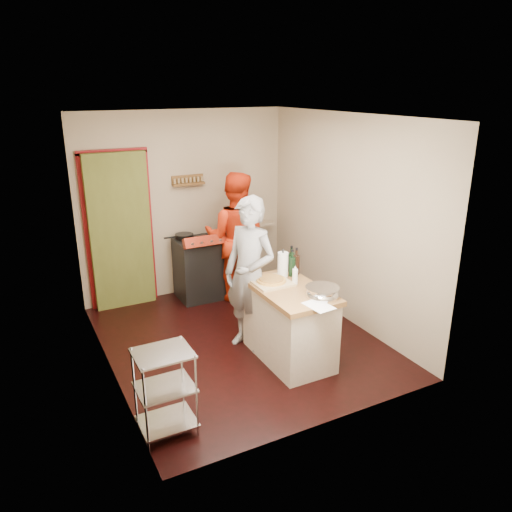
# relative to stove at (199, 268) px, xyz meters

# --- Properties ---
(floor) EXTENTS (3.50, 3.50, 0.00)m
(floor) POSITION_rel_stove_xyz_m (-0.05, -1.42, -0.45)
(floor) COLOR black
(floor) RESTS_ON ground
(back_wall) EXTENTS (3.00, 0.44, 2.60)m
(back_wall) POSITION_rel_stove_xyz_m (-0.69, 0.36, 0.68)
(back_wall) COLOR tan
(back_wall) RESTS_ON ground
(left_wall) EXTENTS (0.04, 3.50, 2.60)m
(left_wall) POSITION_rel_stove_xyz_m (-1.55, -1.42, 0.85)
(left_wall) COLOR tan
(left_wall) RESTS_ON ground
(right_wall) EXTENTS (0.04, 3.50, 2.60)m
(right_wall) POSITION_rel_stove_xyz_m (1.45, -1.42, 0.85)
(right_wall) COLOR tan
(right_wall) RESTS_ON ground
(ceiling) EXTENTS (3.00, 3.50, 0.02)m
(ceiling) POSITION_rel_stove_xyz_m (-0.05, -1.42, 2.16)
(ceiling) COLOR white
(ceiling) RESTS_ON back_wall
(stove) EXTENTS (0.60, 0.63, 1.00)m
(stove) POSITION_rel_stove_xyz_m (0.00, 0.00, 0.00)
(stove) COLOR black
(stove) RESTS_ON ground
(wire_shelving) EXTENTS (0.48, 0.40, 0.80)m
(wire_shelving) POSITION_rel_stove_xyz_m (-1.33, -2.62, -0.01)
(wire_shelving) COLOR silver
(wire_shelving) RESTS_ON ground
(island) EXTENTS (0.68, 1.23, 1.15)m
(island) POSITION_rel_stove_xyz_m (0.27, -2.04, 0.00)
(island) COLOR beige
(island) RESTS_ON ground
(person_stripe) EXTENTS (0.67, 0.77, 1.78)m
(person_stripe) POSITION_rel_stove_xyz_m (0.01, -1.59, 0.44)
(person_stripe) COLOR #B5B6BA
(person_stripe) RESTS_ON ground
(person_red) EXTENTS (1.11, 1.06, 1.81)m
(person_red) POSITION_rel_stove_xyz_m (0.47, -0.22, 0.45)
(person_red) COLOR red
(person_red) RESTS_ON ground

